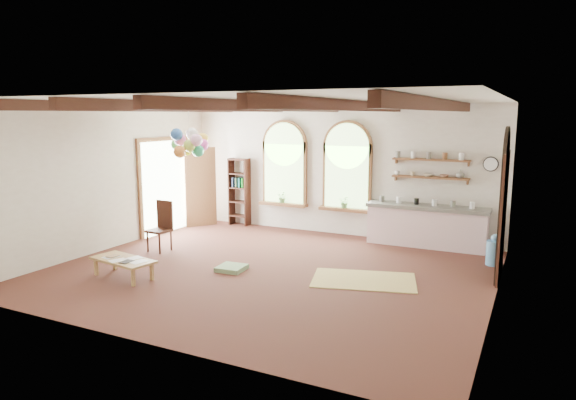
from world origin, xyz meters
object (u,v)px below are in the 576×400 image
Objects in this scene: kitchen_counter at (426,226)px; side_chair at (160,237)px; coffee_table at (123,261)px; balloon_cluster at (189,143)px.

side_chair reaches higher than kitchen_counter.
kitchen_counter is 6.55m from coffee_table.
balloon_cluster reaches higher than coffee_table.
kitchen_counter is 5.94m from side_chair.
side_chair is at bearing 109.68° from coffee_table.
coffee_table is (-4.50, -4.75, -0.16)m from kitchen_counter.
kitchen_counter is at bearing 26.99° from balloon_cluster.
balloon_cluster reaches higher than kitchen_counter.
coffee_table is at bearing -70.32° from side_chair.
side_chair is 0.94× the size of balloon_cluster.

